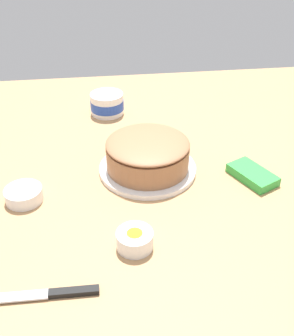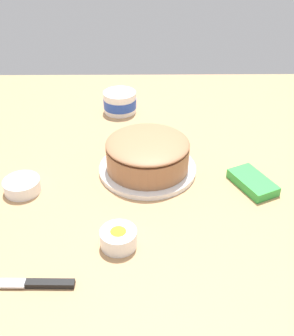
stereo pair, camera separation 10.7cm
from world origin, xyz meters
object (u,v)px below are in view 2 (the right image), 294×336
(spreading_knife, at_px, (28,283))
(candy_box_lower, at_px, (255,182))
(frosting_tub, at_px, (121,102))
(sprinkle_bowl_orange, at_px, (121,237))
(frosted_cake, at_px, (149,156))
(sprinkle_bowl_blue, at_px, (24,185))

(spreading_knife, bearing_deg, candy_box_lower, -58.15)
(frosting_tub, height_order, sprinkle_bowl_orange, frosting_tub)
(spreading_knife, bearing_deg, frosting_tub, -11.19)
(frosted_cake, xyz_separation_m, sprinkle_bowl_blue, (-0.09, 0.32, -0.03))
(sprinkle_bowl_blue, bearing_deg, sprinkle_bowl_orange, -127.43)
(frosted_cake, distance_m, frosting_tub, 0.38)
(frosting_tub, height_order, spreading_knife, frosting_tub)
(sprinkle_bowl_orange, bearing_deg, frosting_tub, 2.30)
(spreading_knife, distance_m, candy_box_lower, 0.61)
(frosted_cake, xyz_separation_m, frosting_tub, (0.37, 0.09, -0.01))
(sprinkle_bowl_orange, distance_m, sprinkle_bowl_blue, 0.32)
(frosted_cake, height_order, candy_box_lower, frosted_cake)
(frosted_cake, height_order, spreading_knife, frosted_cake)
(frosted_cake, bearing_deg, sprinkle_bowl_orange, 167.00)
(frosted_cake, relative_size, sprinkle_bowl_orange, 3.32)
(frosted_cake, distance_m, sprinkle_bowl_orange, 0.29)
(frosting_tub, bearing_deg, sprinkle_bowl_blue, 153.34)
(frosting_tub, relative_size, spreading_knife, 0.48)
(spreading_knife, xyz_separation_m, sprinkle_bowl_blue, (0.30, 0.08, 0.01))
(frosted_cake, bearing_deg, candy_box_lower, -104.88)
(candy_box_lower, bearing_deg, frosted_cake, 49.42)
(frosting_tub, relative_size, sprinkle_bowl_orange, 1.43)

